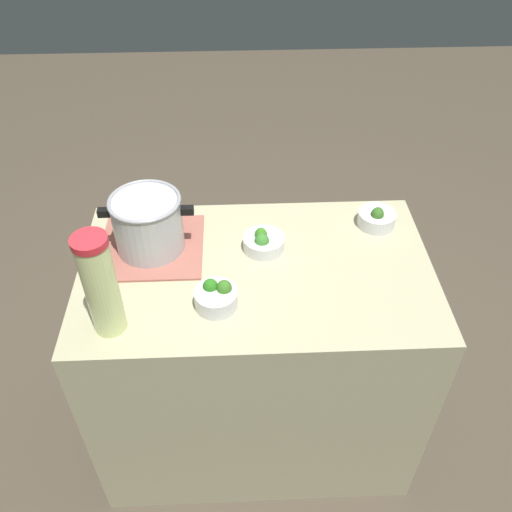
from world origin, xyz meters
name	(u,v)px	position (x,y,z in m)	size (l,w,h in m)	color
ground_plane	(256,421)	(0.00, 0.00, 0.00)	(8.00, 8.00, 0.00)	#4D4234
counter_slab	(256,356)	(0.00, 0.00, 0.43)	(1.09, 0.66, 0.87)	tan
dish_cloth	(152,247)	(-0.33, 0.11, 0.87)	(0.33, 0.31, 0.01)	#A55E50
cooking_pot	(148,223)	(-0.33, 0.11, 0.97)	(0.29, 0.22, 0.18)	#B7B7BC
lemonade_pitcher	(101,285)	(-0.41, -0.22, 1.03)	(0.09, 0.09, 0.32)	#DFED98
broccoli_bowl_front	(216,296)	(-0.12, -0.15, 0.90)	(0.12, 0.12, 0.08)	silver
broccoli_bowl_center	(377,218)	(0.41, 0.20, 0.89)	(0.13, 0.13, 0.08)	silver
broccoli_bowl_back	(263,242)	(0.03, 0.09, 0.89)	(0.13, 0.13, 0.07)	silver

